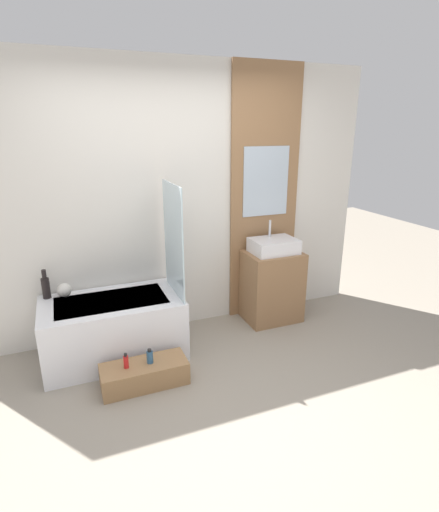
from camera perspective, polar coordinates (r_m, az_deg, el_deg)
The scene contains 12 objects.
ground_plane at distance 3.10m, azimuth 2.39°, elevation -22.14°, with size 12.00×12.00×0.00m, color gray.
wall_tiled_back at distance 3.92m, azimuth -6.95°, elevation 7.66°, with size 4.20×0.06×2.60m, color silver.
wall_wood_accent at distance 4.24m, azimuth 6.45°, elevation 8.60°, with size 0.76×0.04×2.60m.
bathtub at distance 3.77m, azimuth -14.88°, elevation -9.87°, with size 1.21×0.69×0.55m.
glass_shower_screen at distance 3.55m, azimuth -6.59°, elevation 2.29°, with size 0.01×0.58×1.00m, color silver.
wooden_step_bench at distance 3.41m, azimuth -10.66°, elevation -16.24°, with size 0.69×0.28×0.19m, color #997047.
vanity_cabinet at distance 4.29m, azimuth 7.49°, elevation -4.30°, with size 0.58×0.43×0.75m, color #8E6642.
sink at distance 4.15m, azimuth 7.74°, elevation 1.46°, with size 0.46×0.34×0.32m.
vase_tall_dark at distance 3.85m, azimuth -23.57°, elevation -4.04°, with size 0.07×0.07×0.26m.
vase_round_light at distance 3.83m, azimuth -21.30°, elevation -4.55°, with size 0.13×0.13×0.13m, color silver.
bottle_soap_primary at distance 3.32m, azimuth -13.22°, elevation -14.45°, with size 0.04×0.04×0.13m.
bottle_soap_secondary at distance 3.34m, azimuth -9.92°, elevation -13.98°, with size 0.05×0.05×0.12m.
Camera 1 is at (-0.99, -2.15, 2.00)m, focal length 28.00 mm.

